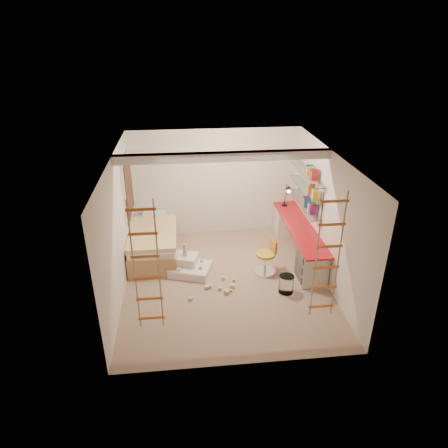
{
  "coord_description": "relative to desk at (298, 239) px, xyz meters",
  "views": [
    {
      "loc": [
        -0.76,
        -6.74,
        4.6
      ],
      "look_at": [
        0.0,
        0.3,
        1.15
      ],
      "focal_mm": 32.0,
      "sensor_mm": 36.0,
      "label": 1
    }
  ],
  "objects": [
    {
      "name": "play_platform",
      "position": [
        -2.44,
        -0.44,
        -0.26
      ],
      "size": [
        0.96,
        0.85,
        0.36
      ],
      "color": "silver",
      "rests_on": "floor"
    },
    {
      "name": "shelves",
      "position": [
        0.15,
        0.27,
        1.1
      ],
      "size": [
        0.25,
        1.8,
        0.71
      ],
      "color": "white",
      "rests_on": "wall_right"
    },
    {
      "name": "swivel_chair",
      "position": [
        -0.84,
        -0.63,
        -0.12
      ],
      "size": [
        0.53,
        0.53,
        0.76
      ],
      "color": "gold",
      "rests_on": "floor"
    },
    {
      "name": "rope_ladder_left",
      "position": [
        -3.07,
        -2.61,
        1.11
      ],
      "size": [
        0.41,
        0.04,
        2.13
      ],
      "primitive_type": null,
      "color": "#BC5220",
      "rests_on": "ceiling"
    },
    {
      "name": "toy_blocks",
      "position": [
        -2.09,
        -0.85,
        -0.23
      ],
      "size": [
        1.17,
        1.16,
        0.63
      ],
      "color": "#CCB284",
      "rests_on": "floor"
    },
    {
      "name": "desk",
      "position": [
        0.0,
        0.0,
        0.0
      ],
      "size": [
        0.56,
        2.8,
        0.75
      ],
      "color": "red",
      "rests_on": "floor"
    },
    {
      "name": "waste_bin",
      "position": [
        -0.59,
        -1.35,
        -0.22
      ],
      "size": [
        0.29,
        0.29,
        0.36
      ],
      "primitive_type": "cylinder",
      "color": "white",
      "rests_on": "floor"
    },
    {
      "name": "window_blind",
      "position": [
        -3.65,
        0.64,
        1.15
      ],
      "size": [
        0.02,
        1.0,
        1.2
      ],
      "primitive_type": "cube",
      "color": "#4C2D1E",
      "rests_on": "window_frame"
    },
    {
      "name": "bed",
      "position": [
        -3.2,
        0.36,
        -0.07
      ],
      "size": [
        1.02,
        2.0,
        0.69
      ],
      "color": "#AD7F51",
      "rests_on": "floor"
    },
    {
      "name": "books",
      "position": [
        0.15,
        0.27,
        1.21
      ],
      "size": [
        0.14,
        0.64,
        0.92
      ],
      "color": "#8C1E7F",
      "rests_on": "shelves"
    },
    {
      "name": "task_lamp",
      "position": [
        -0.05,
        0.96,
        0.73
      ],
      "size": [
        0.14,
        0.36,
        0.57
      ],
      "color": "black",
      "rests_on": "desk"
    },
    {
      "name": "rope_ladder_right",
      "position": [
        -0.37,
        -2.61,
        1.11
      ],
      "size": [
        0.41,
        0.04,
        2.13
      ],
      "primitive_type": null,
      "color": "orange",
      "rests_on": "ceiling"
    },
    {
      "name": "ceiling_beam",
      "position": [
        -1.72,
        -0.56,
        2.12
      ],
      "size": [
        4.0,
        0.18,
        0.16
      ],
      "primitive_type": "cube",
      "color": "white",
      "rests_on": "ceiling"
    },
    {
      "name": "window_frame",
      "position": [
        -3.69,
        0.64,
        1.15
      ],
      "size": [
        0.06,
        1.15,
        1.35
      ],
      "primitive_type": "cube",
      "color": "white",
      "rests_on": "wall_left"
    },
    {
      "name": "floor",
      "position": [
        -1.72,
        -0.86,
        -0.4
      ],
      "size": [
        4.5,
        4.5,
        0.0
      ],
      "primitive_type": "plane",
      "color": "#987962",
      "rests_on": "ground"
    }
  ]
}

